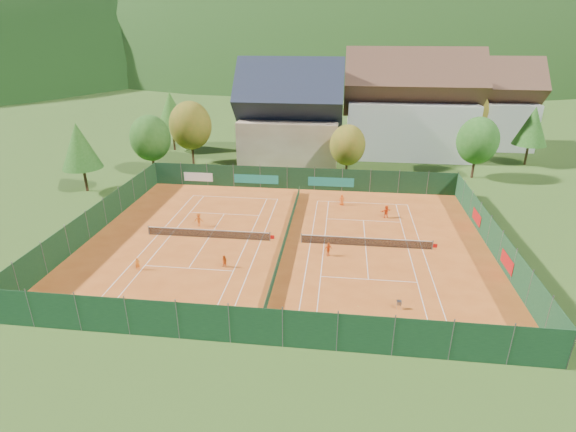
% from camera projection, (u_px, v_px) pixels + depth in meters
% --- Properties ---
extents(ground, '(600.00, 600.00, 0.00)m').
position_uv_depth(ground, '(286.00, 242.00, 45.37)').
color(ground, '#2E4C18').
rests_on(ground, ground).
extents(clay_pad, '(40.00, 32.00, 0.01)m').
position_uv_depth(clay_pad, '(286.00, 242.00, 45.36)').
color(clay_pad, '#BC531B').
rests_on(clay_pad, ground).
extents(court_markings_left, '(11.03, 23.83, 0.00)m').
position_uv_depth(court_markings_left, '(209.00, 238.00, 46.24)').
color(court_markings_left, white).
rests_on(court_markings_left, ground).
extents(court_markings_right, '(11.03, 23.83, 0.00)m').
position_uv_depth(court_markings_right, '(366.00, 246.00, 44.47)').
color(court_markings_right, white).
rests_on(court_markings_right, ground).
extents(tennis_net_left, '(13.30, 0.10, 1.02)m').
position_uv_depth(tennis_net_left, '(210.00, 233.00, 46.03)').
color(tennis_net_left, '#59595B').
rests_on(tennis_net_left, ground).
extents(tennis_net_right, '(13.30, 0.10, 1.02)m').
position_uv_depth(tennis_net_right, '(368.00, 242.00, 44.26)').
color(tennis_net_right, '#59595B').
rests_on(tennis_net_right, ground).
extents(court_divider, '(0.03, 28.80, 1.00)m').
position_uv_depth(court_divider, '(286.00, 237.00, 45.17)').
color(court_divider, '#143720').
rests_on(court_divider, ground).
extents(fence_north, '(40.00, 0.10, 3.00)m').
position_uv_depth(fence_north, '(297.00, 179.00, 59.46)').
color(fence_north, '#13351D').
rests_on(fence_north, ground).
extents(fence_south, '(40.00, 0.04, 3.00)m').
position_uv_depth(fence_south, '(256.00, 326.00, 30.15)').
color(fence_south, '#153A1E').
rests_on(fence_south, ground).
extents(fence_west, '(0.04, 32.00, 3.00)m').
position_uv_depth(fence_west, '(96.00, 219.00, 47.00)').
color(fence_west, '#14381A').
rests_on(fence_west, ground).
extents(fence_east, '(0.09, 32.00, 3.00)m').
position_uv_depth(fence_east, '(494.00, 239.00, 42.61)').
color(fence_east, '#153B1F').
rests_on(fence_east, ground).
extents(chalet, '(16.20, 12.00, 16.00)m').
position_uv_depth(chalet, '(291.00, 119.00, 70.53)').
color(chalet, beige).
rests_on(chalet, ground).
extents(hotel_block_a, '(21.60, 11.00, 17.25)m').
position_uv_depth(hotel_block_a, '(410.00, 110.00, 73.61)').
color(hotel_block_a, silver).
rests_on(hotel_block_a, ground).
extents(hotel_block_b, '(17.28, 10.00, 15.50)m').
position_uv_depth(hotel_block_b, '(484.00, 109.00, 79.67)').
color(hotel_block_b, silver).
rests_on(hotel_block_b, ground).
extents(tree_west_front, '(5.72, 5.72, 8.69)m').
position_uv_depth(tree_west_front, '(150.00, 138.00, 63.98)').
color(tree_west_front, '#432C18').
rests_on(tree_west_front, ground).
extents(tree_west_mid, '(6.44, 6.44, 9.78)m').
position_uv_depth(tree_west_mid, '(190.00, 126.00, 68.76)').
color(tree_west_mid, '#412817').
rests_on(tree_west_mid, ground).
extents(tree_west_back, '(5.60, 5.60, 10.00)m').
position_uv_depth(tree_west_back, '(171.00, 111.00, 76.48)').
color(tree_west_back, '#422617').
rests_on(tree_west_back, ground).
extents(tree_center, '(5.01, 5.01, 7.60)m').
position_uv_depth(tree_center, '(348.00, 145.00, 62.96)').
color(tree_center, '#432C17').
rests_on(tree_center, ground).
extents(tree_east_front, '(5.72, 5.72, 8.69)m').
position_uv_depth(tree_east_front, '(478.00, 141.00, 62.53)').
color(tree_east_front, '#412617').
rests_on(tree_east_front, ground).
extents(tree_east_mid, '(5.04, 5.04, 9.00)m').
position_uv_depth(tree_east_mid, '(532.00, 126.00, 68.47)').
color(tree_east_mid, '#483119').
rests_on(tree_east_mid, ground).
extents(tree_west_side, '(5.04, 5.04, 9.00)m').
position_uv_depth(tree_west_side, '(79.00, 146.00, 57.07)').
color(tree_west_side, '#452818').
rests_on(tree_west_side, ground).
extents(tree_east_back, '(7.15, 7.15, 10.86)m').
position_uv_depth(tree_east_back, '(466.00, 111.00, 76.41)').
color(tree_east_back, '#4E311B').
rests_on(tree_east_back, ground).
extents(mountain_backdrop, '(820.00, 530.00, 242.00)m').
position_uv_depth(mountain_backdrop, '(381.00, 133.00, 271.07)').
color(mountain_backdrop, black).
rests_on(mountain_backdrop, ground).
extents(ball_hopper, '(0.34, 0.34, 0.80)m').
position_uv_depth(ball_hopper, '(399.00, 303.00, 34.40)').
color(ball_hopper, slate).
rests_on(ball_hopper, ground).
extents(loose_ball_0, '(0.07, 0.07, 0.07)m').
position_uv_depth(loose_ball_0, '(161.00, 266.00, 40.75)').
color(loose_ball_0, '#CCD833').
rests_on(loose_ball_0, ground).
extents(loose_ball_1, '(0.07, 0.07, 0.07)m').
position_uv_depth(loose_ball_1, '(358.00, 306.00, 34.88)').
color(loose_ball_1, '#CCD833').
rests_on(loose_ball_1, ground).
extents(player_left_near, '(0.51, 0.45, 1.18)m').
position_uv_depth(player_left_near, '(138.00, 264.00, 39.95)').
color(player_left_near, orange).
rests_on(player_left_near, ground).
extents(player_left_mid, '(0.72, 0.66, 1.21)m').
position_uv_depth(player_left_mid, '(224.00, 261.00, 40.32)').
color(player_left_mid, '#D25212').
rests_on(player_left_mid, ground).
extents(player_left_far, '(1.00, 0.59, 1.52)m').
position_uv_depth(player_left_far, '(199.00, 220.00, 48.65)').
color(player_left_far, '#E15B14').
rests_on(player_left_far, ground).
extents(player_right_near, '(0.85, 0.74, 1.38)m').
position_uv_depth(player_right_near, '(328.00, 249.00, 42.37)').
color(player_right_near, '#DE5113').
rests_on(player_right_near, ground).
extents(player_right_far_a, '(0.71, 0.49, 1.38)m').
position_uv_depth(player_right_far_a, '(342.00, 200.00, 54.42)').
color(player_right_far_a, '#EE5A15').
rests_on(player_right_far_a, ground).
extents(player_right_far_b, '(1.44, 1.08, 1.51)m').
position_uv_depth(player_right_far_b, '(386.00, 211.00, 50.81)').
color(player_right_far_b, '#FA5516').
rests_on(player_right_far_b, ground).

